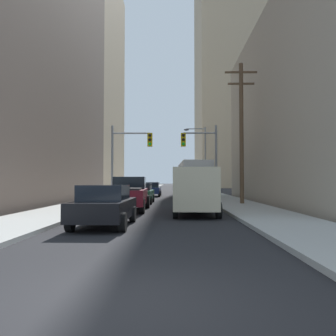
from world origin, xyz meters
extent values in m
plane|color=black|center=(0.00, 0.00, 0.00)|extent=(400.00, 400.00, 0.00)
cube|color=#9E9E99|center=(-5.06, 50.00, 0.07)|extent=(3.21, 160.00, 0.15)
cube|color=#9E9E99|center=(5.06, 50.00, 0.07)|extent=(3.21, 160.00, 0.15)
cube|color=silver|center=(2.64, 28.76, 1.95)|extent=(2.82, 11.57, 2.90)
cube|color=black|center=(1.38, 28.76, 2.47)|extent=(0.31, 10.58, 0.80)
cube|color=red|center=(1.38, 28.76, 1.37)|extent=(0.31, 10.58, 0.28)
cylinder|color=black|center=(1.46, 32.79, 0.50)|extent=(0.32, 1.00, 1.00)
cylinder|color=black|center=(3.81, 32.79, 0.50)|extent=(0.32, 1.00, 1.00)
cylinder|color=black|center=(1.46, 25.54, 0.50)|extent=(0.32, 1.00, 1.00)
cylinder|color=black|center=(3.81, 25.54, 0.50)|extent=(0.32, 1.00, 1.00)
cube|color=maroon|center=(-1.81, 14.34, 0.80)|extent=(2.20, 5.47, 0.80)
cube|color=black|center=(-1.81, 15.32, 1.55)|extent=(1.86, 1.86, 0.70)
cube|color=black|center=(-1.81, 12.99, 1.25)|extent=(1.85, 2.44, 0.10)
cylinder|color=black|center=(-2.77, 16.07, 0.40)|extent=(0.28, 0.80, 0.80)
cylinder|color=black|center=(-0.85, 16.07, 0.40)|extent=(0.28, 0.80, 0.80)
cylinder|color=black|center=(-2.77, 12.62, 0.40)|extent=(0.28, 0.80, 0.80)
cylinder|color=black|center=(-0.85, 12.62, 0.40)|extent=(0.28, 0.80, 0.80)
cube|color=#C6B793|center=(1.80, 12.18, 1.31)|extent=(2.14, 5.25, 1.90)
cube|color=black|center=(1.80, 14.78, 1.73)|extent=(1.76, 0.07, 0.60)
cylinder|color=black|center=(0.84, 13.84, 0.36)|extent=(0.24, 0.72, 0.72)
cylinder|color=black|center=(2.76, 13.84, 0.36)|extent=(0.24, 0.72, 0.72)
cylinder|color=black|center=(0.84, 10.51, 0.36)|extent=(0.24, 0.72, 0.72)
cylinder|color=black|center=(2.76, 10.51, 0.36)|extent=(0.24, 0.72, 0.72)
cube|color=black|center=(-1.75, 7.80, 0.65)|extent=(1.86, 4.23, 0.65)
cube|color=black|center=(-1.75, 7.65, 1.25)|extent=(1.61, 1.92, 0.55)
cylinder|color=black|center=(-2.62, 9.15, 0.32)|extent=(0.22, 0.64, 0.64)
cylinder|color=black|center=(-0.89, 9.15, 0.32)|extent=(0.22, 0.64, 0.64)
cylinder|color=black|center=(-2.62, 6.46, 0.32)|extent=(0.22, 0.64, 0.64)
cylinder|color=black|center=(-0.89, 6.46, 0.32)|extent=(0.22, 0.64, 0.64)
cube|color=#195938|center=(-1.74, 20.65, 0.65)|extent=(1.85, 4.22, 0.65)
cube|color=black|center=(-1.74, 20.50, 1.25)|extent=(1.61, 1.92, 0.55)
cylinder|color=black|center=(-2.60, 21.99, 0.32)|extent=(0.22, 0.64, 0.64)
cylinder|color=black|center=(-0.87, 21.99, 0.32)|extent=(0.22, 0.64, 0.64)
cylinder|color=black|center=(-2.60, 19.31, 0.32)|extent=(0.22, 0.64, 0.64)
cylinder|color=black|center=(-0.87, 19.31, 0.32)|extent=(0.22, 0.64, 0.64)
cube|color=#141E4C|center=(-1.62, 31.99, 0.65)|extent=(1.85, 4.22, 0.65)
cube|color=black|center=(-1.62, 31.84, 1.25)|extent=(1.61, 1.92, 0.55)
cylinder|color=black|center=(-2.48, 33.33, 0.32)|extent=(0.22, 0.64, 0.64)
cylinder|color=black|center=(-0.76, 33.33, 0.32)|extent=(0.22, 0.64, 0.64)
cylinder|color=black|center=(-2.48, 30.64, 0.32)|extent=(0.22, 0.64, 0.64)
cylinder|color=black|center=(-0.76, 30.64, 0.32)|extent=(0.22, 0.64, 0.64)
cube|color=slate|center=(1.84, 44.11, 0.65)|extent=(1.89, 4.24, 0.65)
cube|color=black|center=(1.84, 43.96, 1.25)|extent=(1.62, 1.93, 0.55)
cylinder|color=black|center=(0.98, 45.45, 0.32)|extent=(0.22, 0.64, 0.64)
cylinder|color=black|center=(2.70, 45.45, 0.32)|extent=(0.22, 0.64, 0.64)
cylinder|color=black|center=(0.98, 42.76, 0.32)|extent=(0.22, 0.64, 0.64)
cylinder|color=black|center=(2.70, 42.76, 0.32)|extent=(0.22, 0.64, 0.64)
cylinder|color=gray|center=(-4.06, 21.84, 3.00)|extent=(0.18, 0.18, 6.00)
cylinder|color=gray|center=(-2.58, 21.84, 5.40)|extent=(2.95, 0.12, 0.12)
cube|color=gold|center=(-1.11, 21.84, 4.88)|extent=(0.38, 0.30, 1.05)
sphere|color=black|center=(-1.11, 21.67, 5.21)|extent=(0.24, 0.24, 0.24)
sphere|color=black|center=(-1.11, 21.67, 4.88)|extent=(0.24, 0.24, 0.24)
sphere|color=#19D833|center=(-1.11, 21.67, 4.54)|extent=(0.24, 0.24, 0.24)
cylinder|color=gray|center=(4.06, 21.84, 3.00)|extent=(0.18, 0.18, 6.00)
cylinder|color=gray|center=(2.78, 21.84, 5.40)|extent=(2.55, 0.12, 0.12)
cube|color=gold|center=(1.51, 21.84, 4.88)|extent=(0.38, 0.30, 1.05)
sphere|color=black|center=(1.51, 21.67, 5.21)|extent=(0.24, 0.24, 0.24)
sphere|color=black|center=(1.51, 21.67, 4.88)|extent=(0.24, 0.24, 0.24)
sphere|color=#19D833|center=(1.51, 21.67, 4.54)|extent=(0.24, 0.24, 0.24)
cylinder|color=brown|center=(5.38, 18.54, 4.86)|extent=(0.28, 0.28, 9.73)
cube|color=brown|center=(5.38, 18.54, 9.13)|extent=(2.20, 0.12, 0.12)
cube|color=brown|center=(5.38, 18.54, 8.33)|extent=(1.80, 0.12, 0.12)
cylinder|color=gray|center=(4.16, 32.08, 3.75)|extent=(0.16, 0.16, 7.50)
cylinder|color=gray|center=(3.14, 32.08, 7.30)|extent=(2.04, 0.10, 0.10)
ellipsoid|color=#4C4C51|center=(2.11, 32.08, 7.20)|extent=(0.56, 0.32, 0.20)
cube|color=tan|center=(-18.29, 44.41, 16.67)|extent=(20.34, 22.66, 33.34)
cube|color=tan|center=(17.91, 86.07, 30.68)|extent=(21.61, 28.39, 61.36)
camera|label=1|loc=(0.79, -4.68, 1.67)|focal=36.47mm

